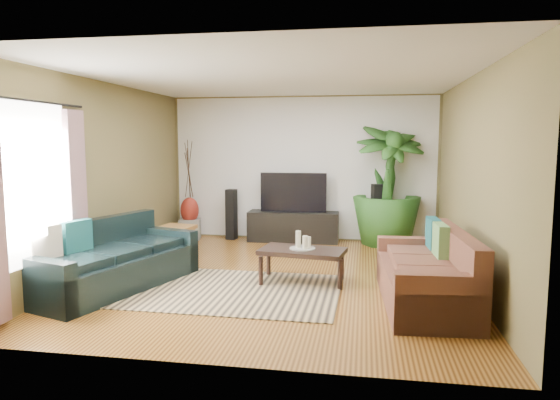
% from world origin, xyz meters
% --- Properties ---
extents(floor, '(5.50, 5.50, 0.00)m').
position_xyz_m(floor, '(0.00, 0.00, 0.00)').
color(floor, '#9E6728').
rests_on(floor, ground).
extents(ceiling, '(5.50, 5.50, 0.00)m').
position_xyz_m(ceiling, '(0.00, 0.00, 2.70)').
color(ceiling, white).
rests_on(ceiling, ground).
extents(wall_back, '(5.00, 0.00, 5.00)m').
position_xyz_m(wall_back, '(0.00, 2.75, 1.35)').
color(wall_back, brown).
rests_on(wall_back, ground).
extents(wall_front, '(5.00, 0.00, 5.00)m').
position_xyz_m(wall_front, '(0.00, -2.75, 1.35)').
color(wall_front, brown).
rests_on(wall_front, ground).
extents(wall_left, '(0.00, 5.50, 5.50)m').
position_xyz_m(wall_left, '(-2.50, 0.00, 1.35)').
color(wall_left, brown).
rests_on(wall_left, ground).
extents(wall_right, '(0.00, 5.50, 5.50)m').
position_xyz_m(wall_right, '(2.50, 0.00, 1.35)').
color(wall_right, brown).
rests_on(wall_right, ground).
extents(backwall_panel, '(4.90, 0.00, 4.90)m').
position_xyz_m(backwall_panel, '(0.00, 2.74, 1.35)').
color(backwall_panel, white).
rests_on(backwall_panel, ground).
extents(window_pane, '(0.00, 1.80, 1.80)m').
position_xyz_m(window_pane, '(-2.48, -1.60, 1.40)').
color(window_pane, white).
rests_on(window_pane, ground).
extents(curtain_far, '(0.08, 0.35, 2.20)m').
position_xyz_m(curtain_far, '(-2.43, -0.85, 1.15)').
color(curtain_far, gray).
rests_on(curtain_far, ground).
extents(curtain_rod, '(0.03, 1.90, 0.03)m').
position_xyz_m(curtain_rod, '(-2.43, -1.60, 2.30)').
color(curtain_rod, black).
rests_on(curtain_rod, ground).
extents(sofa_left, '(1.62, 2.46, 0.85)m').
position_xyz_m(sofa_left, '(-1.98, -0.83, 0.42)').
color(sofa_left, black).
rests_on(sofa_left, floor).
extents(sofa_right, '(1.02, 2.05, 0.85)m').
position_xyz_m(sofa_right, '(1.85, -0.82, 0.42)').
color(sofa_right, brown).
rests_on(sofa_right, floor).
extents(area_rug, '(2.65, 1.90, 0.01)m').
position_xyz_m(area_rug, '(-0.43, -0.71, 0.01)').
color(area_rug, tan).
rests_on(area_rug, floor).
extents(coffee_table, '(1.17, 0.76, 0.45)m').
position_xyz_m(coffee_table, '(0.36, -0.17, 0.22)').
color(coffee_table, black).
rests_on(coffee_table, floor).
extents(candle_tray, '(0.34, 0.34, 0.01)m').
position_xyz_m(candle_tray, '(0.36, -0.17, 0.46)').
color(candle_tray, gray).
rests_on(candle_tray, coffee_table).
extents(candle_tall, '(0.07, 0.07, 0.22)m').
position_xyz_m(candle_tall, '(0.30, -0.14, 0.57)').
color(candle_tall, '#EDE8C8').
rests_on(candle_tall, candle_tray).
extents(candle_mid, '(0.07, 0.07, 0.17)m').
position_xyz_m(candle_mid, '(0.40, -0.21, 0.55)').
color(candle_mid, beige).
rests_on(candle_mid, candle_tray).
extents(candle_short, '(0.07, 0.07, 0.14)m').
position_xyz_m(candle_short, '(0.43, -0.11, 0.53)').
color(candle_short, white).
rests_on(candle_short, candle_tray).
extents(tv_stand, '(1.68, 0.53, 0.56)m').
position_xyz_m(tv_stand, '(-0.14, 2.50, 0.28)').
color(tv_stand, black).
rests_on(tv_stand, floor).
extents(television, '(1.23, 0.07, 0.72)m').
position_xyz_m(television, '(-0.14, 2.50, 0.92)').
color(television, black).
rests_on(television, tv_stand).
extents(speaker_left, '(0.20, 0.22, 0.96)m').
position_xyz_m(speaker_left, '(-1.33, 2.50, 0.48)').
color(speaker_left, black).
rests_on(speaker_left, floor).
extents(speaker_right, '(0.25, 0.26, 1.09)m').
position_xyz_m(speaker_right, '(1.40, 2.50, 0.55)').
color(speaker_right, black).
rests_on(speaker_right, floor).
extents(potted_plant, '(1.47, 1.47, 2.18)m').
position_xyz_m(potted_plant, '(1.56, 2.49, 1.09)').
color(potted_plant, '#204D19').
rests_on(potted_plant, floor).
extents(plant_pot, '(0.40, 0.40, 0.31)m').
position_xyz_m(plant_pot, '(1.56, 2.49, 0.16)').
color(plant_pot, black).
rests_on(plant_pot, floor).
extents(pedestal, '(0.46, 0.46, 0.38)m').
position_xyz_m(pedestal, '(-2.12, 2.39, 0.19)').
color(pedestal, gray).
rests_on(pedestal, floor).
extents(vase, '(0.35, 0.35, 0.49)m').
position_xyz_m(vase, '(-2.12, 2.39, 0.56)').
color(vase, maroon).
rests_on(vase, pedestal).
extents(side_table, '(0.58, 0.58, 0.54)m').
position_xyz_m(side_table, '(-1.76, 0.75, 0.27)').
color(side_table, brown).
rests_on(side_table, floor).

